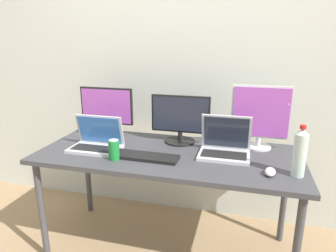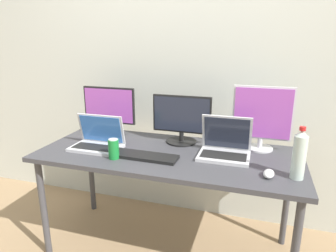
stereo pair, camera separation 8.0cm
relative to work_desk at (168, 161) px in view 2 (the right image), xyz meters
The scene contains 12 objects.
ground_plane 0.68m from the work_desk, ahead, with size 16.00×16.00×0.00m, color #9E7F5B.
wall_back 0.86m from the work_desk, 90.00° to the left, with size 7.00×0.08×2.60m, color silver.
work_desk is the anchor object (origin of this frame).
monitor_left 0.63m from the work_desk, 158.11° to the left, with size 0.41×0.19×0.37m.
monitor_center 0.32m from the work_desk, 81.69° to the left, with size 0.42×0.22×0.34m.
monitor_right 0.68m from the work_desk, 23.14° to the left, with size 0.38×0.18×0.43m.
laptop_silver 0.50m from the work_desk, behind, with size 0.33×0.21×0.22m.
laptop_secondary 0.38m from the work_desk, ahead, with size 0.32×0.24×0.25m.
keyboard_main 0.19m from the work_desk, 130.64° to the right, with size 0.42×0.13×0.02m, color black.
mouse_by_keyboard 0.66m from the work_desk, 16.32° to the right, with size 0.06×0.10×0.04m, color silver.
water_bottle 0.81m from the work_desk, 11.43° to the right, with size 0.07×0.07×0.29m.
soda_can_near_keyboard 0.37m from the work_desk, 145.70° to the right, with size 0.07×0.07×0.13m.
Camera 2 is at (0.55, -1.75, 1.46)m, focal length 32.00 mm.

